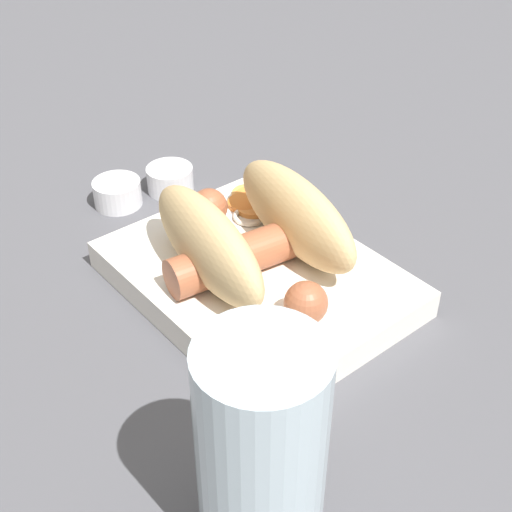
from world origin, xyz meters
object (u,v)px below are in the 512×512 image
(bread_roll, at_px, (253,228))
(drink_glass, at_px, (262,454))
(sausage, at_px, (253,251))
(condiment_cup_near, at_px, (170,180))
(condiment_cup_far, at_px, (118,194))
(food_tray, at_px, (256,278))

(bread_roll, bearing_deg, drink_glass, -38.21)
(bread_roll, bearing_deg, sausage, -36.99)
(bread_roll, distance_m, condiment_cup_near, 0.17)
(sausage, distance_m, condiment_cup_near, 0.17)
(condiment_cup_far, bearing_deg, condiment_cup_near, 78.78)
(bread_roll, relative_size, condiment_cup_near, 3.69)
(sausage, bearing_deg, condiment_cup_far, -174.83)
(food_tray, relative_size, condiment_cup_far, 5.05)
(condiment_cup_far, xyz_separation_m, drink_glass, (0.34, -0.11, 0.06))
(sausage, xyz_separation_m, condiment_cup_near, (-0.17, 0.03, -0.03))
(bread_roll, bearing_deg, condiment_cup_far, -173.47)
(condiment_cup_far, relative_size, drink_glass, 0.32)
(bread_roll, xyz_separation_m, condiment_cup_near, (-0.16, 0.03, -0.04))
(food_tray, relative_size, drink_glass, 1.61)
(bread_roll, xyz_separation_m, sausage, (0.00, -0.00, -0.02))
(bread_roll, distance_m, condiment_cup_far, 0.18)
(condiment_cup_near, bearing_deg, condiment_cup_far, -101.22)
(drink_glass, bearing_deg, bread_roll, 141.79)
(food_tray, distance_m, drink_glass, 0.22)
(bread_roll, distance_m, sausage, 0.02)
(food_tray, height_order, condiment_cup_far, same)
(food_tray, xyz_separation_m, condiment_cup_far, (-0.18, -0.02, -0.00))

